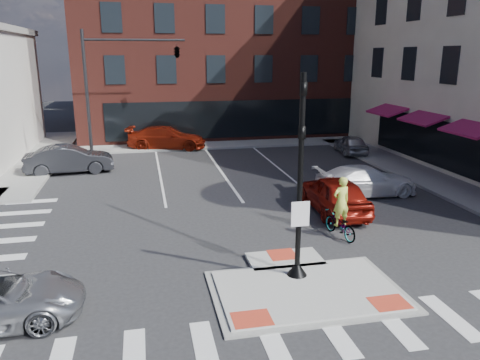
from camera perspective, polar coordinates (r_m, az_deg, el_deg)
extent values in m
plane|color=#28282B|center=(14.25, 7.45, -12.50)|extent=(120.00, 120.00, 0.00)
cube|color=gray|center=(13.82, 8.15, -13.31)|extent=(5.40, 3.60, 0.06)
cube|color=#A8A8A3|center=(13.81, 8.16, -13.20)|extent=(5.00, 3.20, 0.12)
cube|color=#A8A8A3|center=(15.59, 5.51, -9.67)|extent=(2.40, 1.40, 0.12)
cube|color=red|center=(12.29, 1.44, -16.55)|extent=(1.00, 0.80, 0.01)
cube|color=red|center=(13.57, 17.76, -14.06)|extent=(1.00, 0.80, 0.01)
cube|color=red|center=(15.82, 5.19, -9.03)|extent=(0.90, 0.90, 0.01)
cube|color=gray|center=(33.20, -23.24, 2.57)|extent=(3.00, 20.00, 0.15)
cube|color=gray|center=(27.39, 22.10, 0.24)|extent=(3.00, 24.00, 0.15)
cube|color=gray|center=(35.27, 0.32, 4.47)|extent=(26.00, 3.00, 0.15)
cube|color=#59221B|center=(44.50, -2.51, 16.27)|extent=(24.00, 18.00, 15.00)
cube|color=black|center=(35.96, -0.02, 7.46)|extent=(20.00, 0.12, 2.80)
cube|color=black|center=(27.74, 24.50, 3.61)|extent=(0.12, 16.00, 2.60)
cube|color=#A51654|center=(27.13, 23.61, 6.38)|extent=(1.46, 3.00, 0.58)
cube|color=#A51654|center=(32.16, 17.47, 8.12)|extent=(1.46, 3.00, 0.58)
cube|color=slate|center=(63.90, -11.93, 13.36)|extent=(10.00, 12.00, 10.00)
cube|color=brown|center=(67.22, -0.48, 14.60)|extent=(12.00, 12.00, 12.00)
cone|color=black|center=(14.43, 6.97, -10.58)|extent=(0.60, 0.60, 0.45)
cylinder|color=black|center=(13.45, 7.35, 0.46)|extent=(0.16, 0.16, 5.80)
cube|color=white|center=(13.66, 7.36, -4.14)|extent=(0.55, 0.04, 0.75)
imported|color=black|center=(13.09, 7.66, 9.39)|extent=(0.18, 0.22, 1.10)
imported|color=black|center=(13.26, 7.48, 4.22)|extent=(0.18, 0.22, 1.10)
cylinder|color=black|center=(30.15, -18.12, 9.46)|extent=(0.20, 0.20, 8.00)
cylinder|color=black|center=(29.89, -12.72, 16.33)|extent=(6.00, 0.14, 0.14)
imported|color=black|center=(29.97, -7.70, 15.40)|extent=(0.48, 2.24, 0.90)
imported|color=maroon|center=(20.37, 11.42, -1.66)|extent=(2.07, 4.78, 1.61)
imported|color=white|center=(23.17, 15.06, -0.08)|extent=(4.94, 2.05, 1.43)
imported|color=#28292E|center=(28.30, -20.10, 2.38)|extent=(4.97, 2.16, 1.59)
imported|color=#ACAFB3|center=(32.75, 13.36, 4.26)|extent=(2.01, 3.98, 1.30)
imported|color=maroon|center=(33.91, -8.95, 5.11)|extent=(5.86, 3.30, 1.60)
imported|color=#3F3F44|center=(17.74, 12.07, -5.32)|extent=(1.00, 1.94, 0.97)
imported|color=#D4E450|center=(17.46, 12.23, -2.57)|extent=(0.75, 0.57, 1.86)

